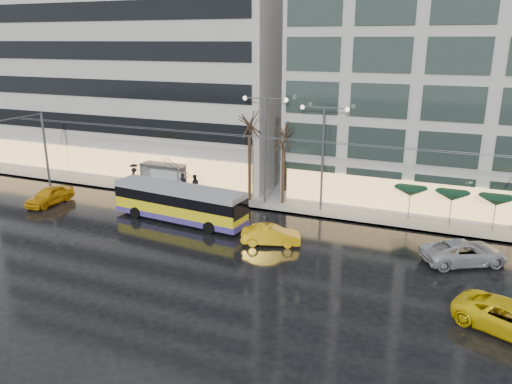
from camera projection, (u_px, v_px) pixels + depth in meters
The scene contains 21 objects.
ground at pixel (180, 245), 34.49m from camera, with size 140.00×140.00×0.00m, color black.
sidewalk at pixel (277, 193), 46.08m from camera, with size 80.00×10.00×0.15m, color gray.
kerb at pixel (257, 209), 41.71m from camera, with size 80.00×0.10×0.15m, color slate.
building_left at pixel (139, 64), 53.89m from camera, with size 34.00×14.00×22.00m, color #ADABA5.
building_right at pixel (497, 52), 40.53m from camera, with size 32.00×14.00×25.00m, color #ADABA5.
trolleybus at pixel (179, 204), 38.73m from camera, with size 11.29×4.82×5.16m.
catenary at pixel (240, 162), 39.88m from camera, with size 42.24×5.12×7.00m.
bus_shelter at pixel (161, 170), 46.44m from camera, with size 4.20×1.60×2.51m.
street_lamp_near at pixel (265, 135), 41.52m from camera, with size 3.96×0.36×9.03m.
street_lamp_far at pixel (323, 143), 39.76m from camera, with size 3.96×0.36×8.53m.
tree_a at pixel (249, 121), 41.93m from camera, with size 3.20×3.20×8.40m.
tree_b at pixel (284, 131), 41.20m from camera, with size 3.20×3.20×7.70m.
parasol_a at pixel (411, 192), 38.31m from camera, with size 2.50×2.50×2.65m.
parasol_b at pixel (452, 196), 37.20m from camera, with size 2.50×2.50×2.65m.
parasol_c at pixel (496, 201), 36.09m from camera, with size 2.50×2.50×2.65m.
taxi_a at pixel (50, 196), 42.97m from camera, with size 1.81×4.51×1.54m, color #D6970B.
taxi_b at pixel (271, 235), 34.51m from camera, with size 1.43×4.11×1.35m, color #CE970A.
sedan_silver at pixel (464, 252), 31.56m from camera, with size 2.48×5.37×1.49m, color #A2A2A6.
pedestrian_a at pixel (183, 179), 45.21m from camera, with size 1.01×1.03×2.19m.
pedestrian_b at pixel (194, 185), 44.90m from camera, with size 1.18×1.11×1.93m.
pedestrian_c at pixel (134, 174), 48.01m from camera, with size 1.27×1.11×2.11m.
Camera 1 is at (17.18, -27.38, 13.65)m, focal length 35.00 mm.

